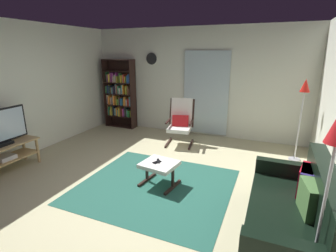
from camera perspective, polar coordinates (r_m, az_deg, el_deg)
name	(u,v)px	position (r m, az deg, el deg)	size (l,w,h in m)	color
ground_plane	(138,184)	(4.17, -6.66, -12.83)	(7.02, 7.02, 0.00)	beige
wall_back	(195,82)	(6.36, 6.02, 9.73)	(5.60, 0.06, 2.60)	silver
wall_left	(8,93)	(5.57, -32.29, 6.36)	(0.06, 6.00, 2.60)	silver
glass_door_panel	(206,94)	(6.25, 8.45, 7.21)	(1.10, 0.01, 2.00)	silver
area_rug	(155,186)	(4.10, -2.86, -13.24)	(2.29, 2.10, 0.01)	#255C4D
tv_stand	(4,155)	(5.23, -32.90, -5.39)	(0.46, 1.14, 0.49)	tan
bookshelf_near_tv	(120,95)	(7.11, -10.69, 6.87)	(0.86, 0.30, 1.83)	black
leather_sofa	(294,215)	(3.23, 26.43, -17.40)	(0.81, 1.77, 0.89)	black
lounge_armchair	(181,120)	(5.73, 2.85, 1.26)	(0.66, 0.74, 1.02)	black
ottoman	(159,167)	(4.00, -1.95, -9.07)	(0.58, 0.54, 0.38)	white
tv_remote	(158,161)	(4.00, -2.18, -7.84)	(0.04, 0.14, 0.02)	black
cell_phone	(157,162)	(3.98, -2.51, -8.08)	(0.07, 0.14, 0.01)	black
floor_lamp_by_sofa	(334,156)	(2.19, 33.13, -5.69)	(0.22, 0.22, 1.67)	#A5A5AD
floor_lamp_by_shelf	(304,98)	(5.26, 28.12, 5.59)	(0.22, 0.22, 1.56)	#A5A5AD
wall_clock	(152,59)	(6.67, -3.71, 14.83)	(0.29, 0.03, 0.29)	silver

